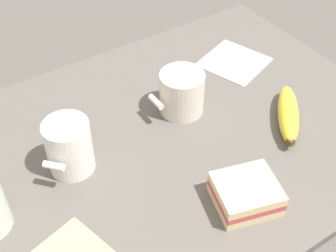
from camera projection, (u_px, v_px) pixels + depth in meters
The scene contains 6 objects.
tabletop at pixel (168, 141), 88.89cm from camera, with size 90.00×64.00×2.00cm, color #5B5651.
coffee_mug_black at pixel (69, 146), 79.32cm from camera, with size 9.70×9.35×10.05cm.
coffee_mug_milky at pixel (182, 92), 91.06cm from camera, with size 11.03×8.84×8.69cm.
sandwich_side at pixel (246, 194), 75.52cm from camera, with size 12.13×11.44×4.40cm.
banana at pixel (288, 114), 90.20cm from camera, with size 13.88×15.09×3.95cm.
paper_napkin at pixel (234, 62), 105.92cm from camera, with size 12.98×12.98×0.30cm, color white.
Camera 1 is at (34.54, 52.55, 63.90)cm, focal length 49.71 mm.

